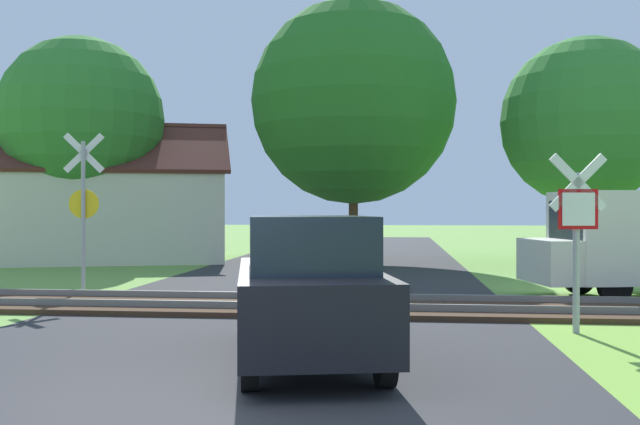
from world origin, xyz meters
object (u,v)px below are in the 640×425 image
(house, at_px, (110,212))
(tree_center, at_px, (353,102))
(crossing_sign_far, at_px, (84,202))
(tree_right, at_px, (585,122))
(tree_left, at_px, (81,119))
(parked_car, at_px, (307,289))
(stop_sign_near, at_px, (577,227))

(house, bearing_deg, tree_center, -15.70)
(crossing_sign_far, height_order, tree_right, tree_right)
(tree_left, xyz_separation_m, parked_car, (9.88, -15.19, -4.13))
(tree_center, height_order, tree_right, tree_center)
(tree_right, distance_m, parked_car, 17.75)
(stop_sign_near, xyz_separation_m, house, (-12.99, 13.75, 0.16))
(crossing_sign_far, height_order, parked_car, crossing_sign_far)
(house, xyz_separation_m, tree_center, (8.78, 0.21, 3.86))
(tree_left, distance_m, parked_car, 18.58)
(stop_sign_near, distance_m, tree_left, 19.01)
(stop_sign_near, xyz_separation_m, tree_right, (3.50, 13.33, 3.16))
(crossing_sign_far, xyz_separation_m, house, (-3.53, 9.92, -0.25))
(stop_sign_near, bearing_deg, crossing_sign_far, -30.74)
(house, xyz_separation_m, parked_car, (9.23, -16.15, -0.87))
(stop_sign_near, relative_size, crossing_sign_far, 0.76)
(crossing_sign_far, distance_m, tree_center, 11.96)
(tree_left, bearing_deg, house, 55.97)
(stop_sign_near, xyz_separation_m, parked_car, (-3.76, -2.40, -0.71))
(tree_left, xyz_separation_m, tree_center, (9.43, 1.17, 0.61))
(tree_center, bearing_deg, tree_left, -172.94)
(tree_center, bearing_deg, parked_car, -88.41)
(tree_right, bearing_deg, parked_car, -114.77)
(stop_sign_near, xyz_separation_m, tree_center, (-4.21, 13.96, 4.03))
(stop_sign_near, xyz_separation_m, crossing_sign_far, (-9.46, 3.83, 0.42))
(tree_center, distance_m, parked_car, 17.04)
(crossing_sign_far, distance_m, tree_right, 16.30)
(tree_left, height_order, tree_center, tree_center)
(tree_left, xyz_separation_m, tree_right, (17.14, 0.54, -0.25))
(tree_left, bearing_deg, crossing_sign_far, -64.99)
(house, relative_size, tree_right, 1.26)
(parked_car, bearing_deg, tree_right, 53.24)
(tree_right, bearing_deg, house, 178.55)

